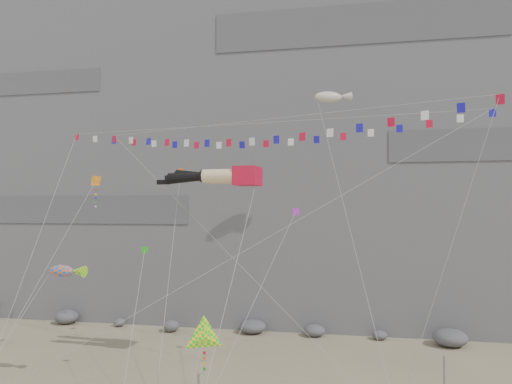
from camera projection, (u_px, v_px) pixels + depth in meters
cliff at (277, 108)px, 63.88m from camera, size 80.00×28.00×50.00m
talus_boulders at (253, 327)px, 48.42m from camera, size 60.00×3.00×1.20m
legs_kite at (220, 177)px, 36.51m from camera, size 7.70×14.89×19.65m
flag_banner_upper at (254, 124)px, 39.60m from camera, size 34.10×14.24×26.79m
flag_banner_lower at (264, 120)px, 34.92m from camera, size 28.09×10.45×21.01m
harlequin_kite at (95, 182)px, 37.19m from camera, size 5.14×8.12×16.49m
fish_windsock at (61, 271)px, 33.81m from camera, size 6.10×3.85×9.54m
delta_kite at (204, 337)px, 26.93m from camera, size 2.23×3.02×6.59m
blimp_windsock at (329, 98)px, 43.23m from camera, size 6.58×16.56×27.01m
small_kite_a at (180, 175)px, 40.89m from camera, size 4.22×14.68×20.93m
small_kite_b at (294, 214)px, 36.29m from camera, size 5.03×10.53×16.05m
small_kite_c at (144, 254)px, 33.89m from camera, size 3.02×9.61×13.17m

